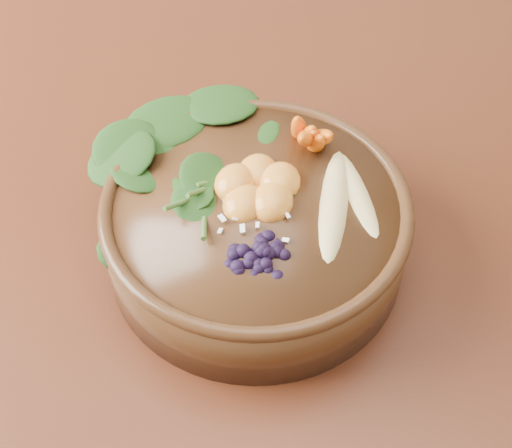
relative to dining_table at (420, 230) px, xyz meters
The scene contains 9 objects.
ground 0.66m from the dining_table, ahead, with size 4.00×4.00×0.00m, color #381E0F.
dining_table is the anchor object (origin of this frame).
stoneware_bowl 0.27m from the dining_table, 135.55° to the right, with size 0.30×0.30×0.08m, color #4E3019.
kale_heap 0.32m from the dining_table, 152.83° to the right, with size 0.19×0.17×0.05m, color #234C1A, non-canonical shape.
carrot_cluster 0.26m from the dining_table, 153.27° to the right, with size 0.06×0.06×0.08m, color orange, non-canonical shape.
banana_halves 0.24m from the dining_table, 122.50° to the right, with size 0.10×0.17×0.03m.
mandarin_cluster 0.29m from the dining_table, 139.57° to the right, with size 0.09×0.09×0.03m, color orange, non-canonical shape.
blueberry_pile 0.33m from the dining_table, 123.18° to the right, with size 0.14×0.10×0.04m, color black, non-canonical shape.
coconut_flakes 0.30m from the dining_table, 130.95° to the right, with size 0.09×0.07×0.01m, color white, non-canonical shape.
Camera 1 is at (-0.04, -0.59, 1.33)m, focal length 50.00 mm.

